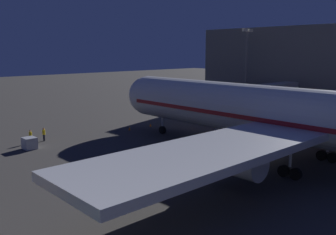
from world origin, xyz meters
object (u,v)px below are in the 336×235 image
at_px(jet_bridge, 249,94).
at_px(traffic_cone_nose_port, 150,125).
at_px(apron_floodlight_mast, 246,64).
at_px(traffic_cone_nose_starboard, 129,129).
at_px(airliner_at_gate, 324,121).
at_px(ground_crew_near_nose_gear, 44,134).
at_px(baggage_container_near_belt, 30,143).
at_px(ground_crew_by_belt_loader, 31,136).

distance_m(jet_bridge, traffic_cone_nose_port, 16.96).
xyz_separation_m(apron_floodlight_mast, traffic_cone_nose_starboard, (27.70, -2.37, -9.59)).
xyz_separation_m(airliner_at_gate, ground_crew_near_nose_gear, (15.42, -32.81, -4.45)).
relative_size(baggage_container_near_belt, ground_crew_by_belt_loader, 0.93).
bearing_deg(apron_floodlight_mast, baggage_container_near_belt, -2.56).
height_order(jet_bridge, ground_crew_by_belt_loader, jet_bridge).
xyz_separation_m(ground_crew_by_belt_loader, traffic_cone_nose_port, (-19.53, 2.44, -0.75)).
distance_m(airliner_at_gate, traffic_cone_nose_starboard, 30.92).
bearing_deg(airliner_at_gate, baggage_container_near_belt, -58.09).
xyz_separation_m(ground_crew_near_nose_gear, traffic_cone_nose_port, (-17.62, 2.42, -0.76)).
bearing_deg(ground_crew_by_belt_loader, baggage_container_near_belt, 64.72).
xyz_separation_m(ground_crew_near_nose_gear, traffic_cone_nose_starboard, (-13.22, 2.42, -0.76)).
distance_m(ground_crew_near_nose_gear, ground_crew_by_belt_loader, 1.91).
height_order(ground_crew_near_nose_gear, ground_crew_by_belt_loader, ground_crew_near_nose_gear).
xyz_separation_m(ground_crew_by_belt_loader, traffic_cone_nose_starboard, (-15.13, 2.44, -0.75)).
bearing_deg(traffic_cone_nose_port, jet_bridge, 131.43).
xyz_separation_m(airliner_at_gate, traffic_cone_nose_port, (-2.20, -30.39, -5.21)).
distance_m(apron_floodlight_mast, traffic_cone_nose_starboard, 29.41).
xyz_separation_m(airliner_at_gate, jet_bridge, (-12.85, -18.32, 0.13)).
distance_m(ground_crew_near_nose_gear, traffic_cone_nose_starboard, 13.46).
distance_m(jet_bridge, baggage_container_near_belt, 33.97).
height_order(ground_crew_near_nose_gear, traffic_cone_nose_port, ground_crew_near_nose_gear).
relative_size(airliner_at_gate, ground_crew_near_nose_gear, 34.24).
bearing_deg(ground_crew_near_nose_gear, jet_bridge, 152.87).
height_order(airliner_at_gate, apron_floodlight_mast, airliner_at_gate).
bearing_deg(baggage_container_near_belt, traffic_cone_nose_port, -178.90).
xyz_separation_m(airliner_at_gate, apron_floodlight_mast, (-25.50, -28.02, 4.37)).
bearing_deg(ground_crew_near_nose_gear, apron_floodlight_mast, 173.32).
distance_m(airliner_at_gate, apron_floodlight_mast, 38.14).
relative_size(airliner_at_gate, jet_bridge, 2.66).
height_order(baggage_container_near_belt, ground_crew_by_belt_loader, ground_crew_by_belt_loader).
distance_m(jet_bridge, traffic_cone_nose_starboard, 20.02).
bearing_deg(ground_crew_by_belt_loader, airliner_at_gate, 117.83).
bearing_deg(traffic_cone_nose_port, apron_floodlight_mast, 174.18).
relative_size(ground_crew_near_nose_gear, traffic_cone_nose_port, 3.42).
xyz_separation_m(baggage_container_near_belt, ground_crew_near_nose_gear, (-3.25, -2.82, 0.28)).
xyz_separation_m(airliner_at_gate, ground_crew_by_belt_loader, (17.33, -32.83, -4.47)).
height_order(jet_bridge, apron_floodlight_mast, apron_floodlight_mast).
bearing_deg(baggage_container_near_belt, ground_crew_near_nose_gear, -139.07).
distance_m(apron_floodlight_mast, ground_crew_by_belt_loader, 44.00).
xyz_separation_m(apron_floodlight_mast, baggage_container_near_belt, (44.17, -1.97, -9.11)).
xyz_separation_m(apron_floodlight_mast, ground_crew_by_belt_loader, (42.83, -4.81, -8.84)).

